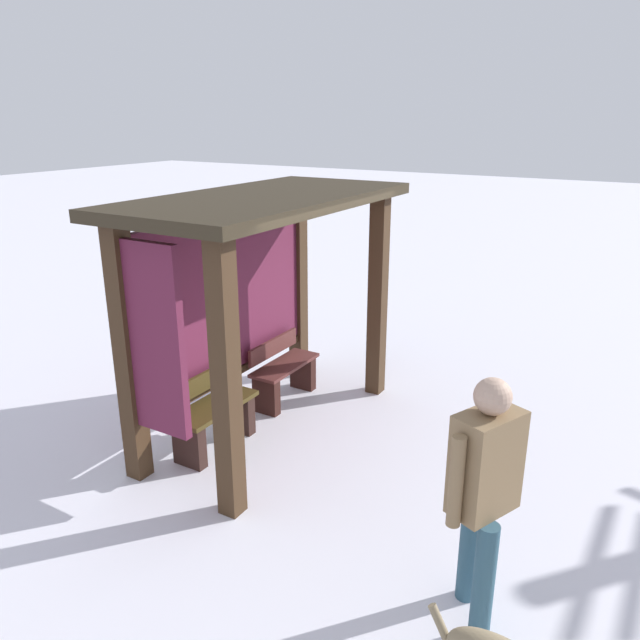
{
  "coord_description": "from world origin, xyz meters",
  "views": [
    {
      "loc": [
        -4.93,
        -3.52,
        3.28
      ],
      "look_at": [
        0.33,
        -0.41,
        1.22
      ],
      "focal_mm": 34.42,
      "sensor_mm": 36.0,
      "label": 1
    }
  ],
  "objects_px": {
    "bus_shelter": "(250,265)",
    "person_walking": "(484,484)",
    "bench_left_inside": "(213,416)",
    "bench_center_inside": "(284,373)"
  },
  "relations": [
    {
      "from": "bus_shelter",
      "to": "bench_center_inside",
      "type": "xyz_separation_m",
      "value": [
        0.73,
        0.12,
        -1.49
      ]
    },
    {
      "from": "bus_shelter",
      "to": "bench_left_inside",
      "type": "relative_size",
      "value": 3.35
    },
    {
      "from": "bench_left_inside",
      "to": "person_walking",
      "type": "relative_size",
      "value": 0.56
    },
    {
      "from": "bench_left_inside",
      "to": "person_walking",
      "type": "xyz_separation_m",
      "value": [
        -0.86,
        -2.99,
        0.7
      ]
    },
    {
      "from": "bench_center_inside",
      "to": "bus_shelter",
      "type": "bearing_deg",
      "value": -170.88
    },
    {
      "from": "bench_center_inside",
      "to": "person_walking",
      "type": "xyz_separation_m",
      "value": [
        -2.15,
        -2.99,
        0.71
      ]
    },
    {
      "from": "bench_center_inside",
      "to": "bench_left_inside",
      "type": "bearing_deg",
      "value": -179.95
    },
    {
      "from": "bus_shelter",
      "to": "person_walking",
      "type": "height_order",
      "value": "bus_shelter"
    },
    {
      "from": "person_walking",
      "to": "bus_shelter",
      "type": "bearing_deg",
      "value": 63.71
    },
    {
      "from": "bench_left_inside",
      "to": "bench_center_inside",
      "type": "height_order",
      "value": "bench_left_inside"
    }
  ]
}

